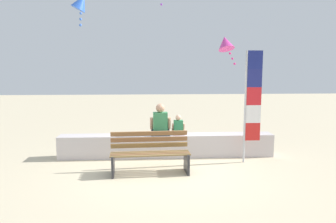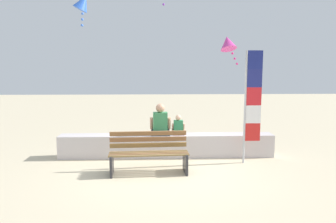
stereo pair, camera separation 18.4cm
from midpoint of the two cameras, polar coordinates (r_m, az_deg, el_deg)
ground_plane at (r=7.48m, az=0.80°, el=-10.31°), size 40.00×40.00×0.00m
seawall_ledge at (r=8.57m, az=0.39°, el=-5.91°), size 5.50×0.48×0.58m
park_bench at (r=7.30m, az=-2.63°, el=-7.31°), size 1.75×0.70×0.88m
person_adult at (r=8.43m, az=-0.72°, el=-1.95°), size 0.53×0.39×0.81m
person_child at (r=8.47m, az=2.42°, el=-2.68°), size 0.34×0.25×0.52m
flag_banner at (r=8.07m, az=14.78°, el=1.86°), size 0.41×0.05×2.70m
kite_magenta at (r=11.81m, az=10.77°, el=11.59°), size 0.80×0.84×1.08m
kite_blue at (r=10.70m, az=-14.01°, el=17.82°), size 0.65×0.69×1.07m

